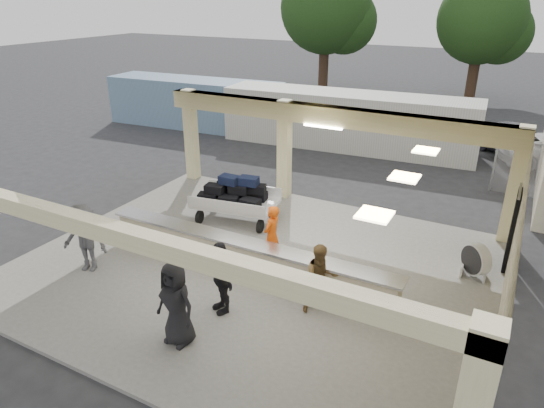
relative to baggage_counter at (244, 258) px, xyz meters
The scene contains 15 objects.
ground 0.77m from the baggage_counter, 90.00° to the left, with size 120.00×120.00×0.00m, color #252527.
pavilion 1.41m from the baggage_counter, 79.65° to the left, with size 12.01×10.00×3.55m.
baggage_counter is the anchor object (origin of this frame).
luggage_cart 3.34m from the baggage_counter, 125.98° to the left, with size 2.78×1.97×1.49m.
drum_fan 5.91m from the baggage_counter, 26.93° to the left, with size 0.80×0.79×0.94m.
baggage_handler 0.96m from the baggage_counter, 65.01° to the left, with size 0.62×0.34×1.70m, color #E14E0B.
passenger_a 2.40m from the baggage_counter, 12.16° to the right, with size 0.81×0.36×1.67m, color brown.
passenger_b 1.64m from the baggage_counter, 77.57° to the right, with size 1.04×0.38×1.77m, color black.
passenger_c 4.17m from the baggage_counter, 155.39° to the right, with size 1.20×0.42×1.86m, color #46454A.
passenger_d 2.93m from the baggage_counter, 87.31° to the right, with size 0.92×0.38×1.88m, color black.
car_dark 15.71m from the baggage_counter, 69.74° to the left, with size 1.39×3.93×1.31m, color black.
container_white 12.43m from the baggage_counter, 98.00° to the left, with size 11.86×2.37×2.57m, color beige.
container_blue 15.98m from the baggage_counter, 130.70° to the left, with size 9.80×2.35×2.55m, color #6888A6.
tree_left 26.31m from the baggage_counter, 107.30° to the left, with size 6.60×6.30×9.00m.
tree_mid 27.11m from the baggage_counter, 85.03° to the left, with size 6.00×5.60×8.00m.
Camera 1 is at (5.72, -9.72, 6.86)m, focal length 32.00 mm.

